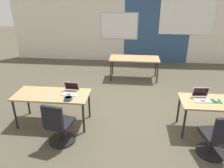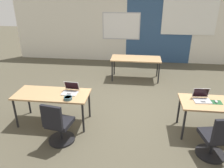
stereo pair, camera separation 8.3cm
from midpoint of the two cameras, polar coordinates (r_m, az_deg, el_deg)
name	(u,v)px [view 2 (the right image)]	position (r m, az deg, el deg)	size (l,w,h in m)	color
ground_plane	(133,113)	(5.40, 5.94, -7.51)	(24.00, 24.00, 0.00)	#4C4738
back_wall_assembly	(138,26)	(8.92, 7.24, 14.78)	(10.00, 0.27, 2.80)	silver
desk_near_left	(52,96)	(4.87, -14.95, -3.05)	(1.60, 0.70, 0.72)	tan
desk_near_right	(221,105)	(4.87, 27.21, -5.05)	(1.60, 0.70, 0.72)	tan
desk_far_center	(136,60)	(7.14, 6.61, 6.32)	(1.60, 0.70, 0.72)	tan
laptop_near_right_inner	(202,98)	(4.76, 22.97, -3.39)	(0.35, 0.31, 0.23)	#B7B7BC
mousepad_near_right_inner	(216,102)	(4.82, 26.11, -4.33)	(0.22, 0.19, 0.00)	#23512D
mouse_near_right_inner	(216,101)	(4.81, 26.15, -4.13)	(0.06, 0.10, 0.03)	#B2B2B7
chair_near_right_inner	(216,140)	(4.32, 26.09, -13.14)	(0.52, 0.57, 0.92)	black
laptop_near_left_inner	(70,91)	(4.78, -10.38, -1.70)	(0.35, 0.33, 0.23)	#B7B7BC
chair_near_left_inner	(58,126)	(4.34, -13.36, -10.78)	(0.52, 0.57, 0.92)	black
snack_bowl	(68,98)	(4.50, -10.96, -3.61)	(0.18, 0.18, 0.06)	#3D6070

